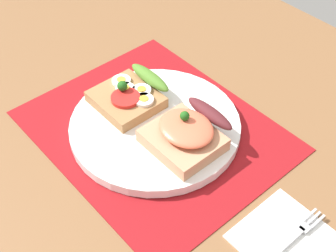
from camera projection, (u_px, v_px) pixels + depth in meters
ground_plane at (155, 138)px, 73.94cm from camera, size 120.00×90.00×3.20cm
placemat at (155, 130)px, 72.70cm from camera, size 37.52×30.66×0.30cm
plate at (155, 126)px, 72.04cm from camera, size 25.97×25.97×1.55cm
sandwich_egg_tomato at (130, 95)px, 73.86cm from camera, size 9.87×10.44×4.00cm
sandwich_salmon at (188, 132)px, 67.33cm from camera, size 10.26×10.45×5.33cm
napkin at (288, 242)px, 58.76cm from camera, size 11.98×11.25×0.60cm
fork at (292, 238)px, 58.60cm from camera, size 1.62×12.65×0.32cm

